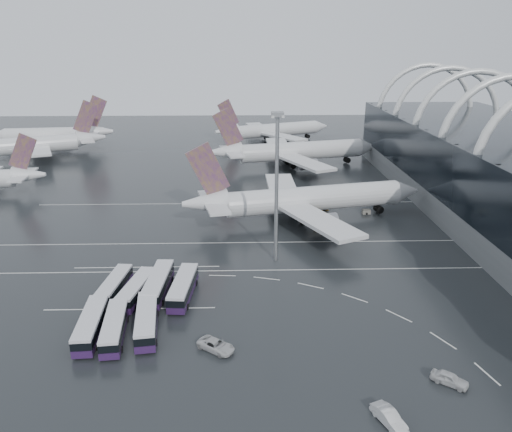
{
  "coord_description": "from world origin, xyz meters",
  "views": [
    {
      "loc": [
        -5.21,
        -88.63,
        41.49
      ],
      "look_at": [
        -2.54,
        9.51,
        7.0
      ],
      "focal_mm": 35.0,
      "sensor_mm": 36.0,
      "label": 1
    }
  ],
  "objects_px": {
    "jet_remote_mid": "(42,144)",
    "bus_row_far_b": "(114,327)",
    "bus_row_near_b": "(137,289)",
    "floodlight_mast": "(277,170)",
    "bus_row_near_d": "(183,287)",
    "gse_cart_belly_c": "(319,224)",
    "van_curve_a": "(216,345)",
    "airliner_gate_b": "(293,152)",
    "bus_row_far_c": "(147,320)",
    "bus_row_far_a": "(91,324)",
    "jet_remote_far": "(54,135)",
    "bus_row_near_c": "(158,284)",
    "van_curve_c": "(389,417)",
    "gse_cart_belly_e": "(324,208)",
    "van_curve_b": "(450,379)",
    "bus_row_near_a": "(115,286)",
    "airliner_gate_c": "(272,131)",
    "airliner_main": "(302,200)",
    "gse_cart_belly_b": "(366,212)"
  },
  "relations": [
    {
      "from": "airliner_gate_c",
      "to": "bus_row_near_c",
      "type": "xyz_separation_m",
      "value": [
        -27.49,
        -138.31,
        -2.95
      ]
    },
    {
      "from": "bus_row_near_a",
      "to": "floodlight_mast",
      "type": "relative_size",
      "value": 0.42
    },
    {
      "from": "gse_cart_belly_e",
      "to": "airliner_gate_b",
      "type": "bearing_deg",
      "value": 94.26
    },
    {
      "from": "bus_row_near_d",
      "to": "gse_cart_belly_c",
      "type": "bearing_deg",
      "value": -35.12
    },
    {
      "from": "jet_remote_far",
      "to": "bus_row_near_a",
      "type": "bearing_deg",
      "value": 107.11
    },
    {
      "from": "van_curve_a",
      "to": "gse_cart_belly_b",
      "type": "height_order",
      "value": "van_curve_a"
    },
    {
      "from": "jet_remote_mid",
      "to": "van_curve_c",
      "type": "bearing_deg",
      "value": 100.41
    },
    {
      "from": "van_curve_a",
      "to": "airliner_gate_b",
      "type": "bearing_deg",
      "value": 24.96
    },
    {
      "from": "bus_row_near_b",
      "to": "bus_row_near_c",
      "type": "distance_m",
      "value": 3.81
    },
    {
      "from": "bus_row_near_a",
      "to": "bus_row_far_a",
      "type": "bearing_deg",
      "value": -175.87
    },
    {
      "from": "bus_row_near_b",
      "to": "bus_row_far_c",
      "type": "distance_m",
      "value": 10.9
    },
    {
      "from": "bus_row_near_b",
      "to": "van_curve_b",
      "type": "distance_m",
      "value": 50.48
    },
    {
      "from": "jet_remote_far",
      "to": "floodlight_mast",
      "type": "xyz_separation_m",
      "value": [
        82.65,
        -111.79,
        12.98
      ]
    },
    {
      "from": "bus_row_far_c",
      "to": "van_curve_a",
      "type": "bearing_deg",
      "value": -124.39
    },
    {
      "from": "bus_row_near_d",
      "to": "bus_row_far_a",
      "type": "xyz_separation_m",
      "value": [
        -12.39,
        -11.43,
        -0.04
      ]
    },
    {
      "from": "bus_row_near_d",
      "to": "bus_row_far_b",
      "type": "relative_size",
      "value": 1.06
    },
    {
      "from": "jet_remote_mid",
      "to": "bus_row_far_b",
      "type": "relative_size",
      "value": 3.65
    },
    {
      "from": "bus_row_far_c",
      "to": "floodlight_mast",
      "type": "bearing_deg",
      "value": -47.47
    },
    {
      "from": "airliner_gate_c",
      "to": "floodlight_mast",
      "type": "bearing_deg",
      "value": -115.45
    },
    {
      "from": "bus_row_near_b",
      "to": "gse_cart_belly_e",
      "type": "distance_m",
      "value": 60.53
    },
    {
      "from": "jet_remote_mid",
      "to": "bus_row_near_a",
      "type": "xyz_separation_m",
      "value": [
        52.03,
        -107.04,
        -3.77
      ]
    },
    {
      "from": "van_curve_c",
      "to": "floodlight_mast",
      "type": "relative_size",
      "value": 0.17
    },
    {
      "from": "bus_row_far_a",
      "to": "floodlight_mast",
      "type": "distance_m",
      "value": 42.65
    },
    {
      "from": "jet_remote_far",
      "to": "gse_cart_belly_c",
      "type": "xyz_separation_m",
      "value": [
        94.09,
        -92.95,
        -4.85
      ]
    },
    {
      "from": "airliner_main",
      "to": "airliner_gate_c",
      "type": "height_order",
      "value": "airliner_main"
    },
    {
      "from": "floodlight_mast",
      "to": "gse_cart_belly_e",
      "type": "bearing_deg",
      "value": 64.89
    },
    {
      "from": "bus_row_near_b",
      "to": "floodlight_mast",
      "type": "distance_m",
      "value": 33.44
    },
    {
      "from": "bus_row_near_d",
      "to": "van_curve_a",
      "type": "relative_size",
      "value": 2.41
    },
    {
      "from": "airliner_main",
      "to": "van_curve_b",
      "type": "bearing_deg",
      "value": -92.21
    },
    {
      "from": "jet_remote_far",
      "to": "bus_row_near_c",
      "type": "height_order",
      "value": "jet_remote_far"
    },
    {
      "from": "bus_row_near_c",
      "to": "van_curve_a",
      "type": "distance_m",
      "value": 20.39
    },
    {
      "from": "van_curve_b",
      "to": "gse_cart_belly_e",
      "type": "relative_size",
      "value": 2.01
    },
    {
      "from": "van_curve_c",
      "to": "gse_cart_belly_e",
      "type": "height_order",
      "value": "van_curve_c"
    },
    {
      "from": "bus_row_far_a",
      "to": "gse_cart_belly_c",
      "type": "distance_m",
      "value": 60.69
    },
    {
      "from": "bus_row_far_b",
      "to": "gse_cart_belly_b",
      "type": "xyz_separation_m",
      "value": [
        50.43,
        54.66,
        -1.13
      ]
    },
    {
      "from": "airliner_gate_b",
      "to": "bus_row_near_d",
      "type": "height_order",
      "value": "airliner_gate_b"
    },
    {
      "from": "bus_row_near_c",
      "to": "gse_cart_belly_c",
      "type": "bearing_deg",
      "value": -42.3
    },
    {
      "from": "jet_remote_mid",
      "to": "bus_row_far_a",
      "type": "xyz_separation_m",
      "value": [
        51.62,
        -119.78,
        -3.64
      ]
    },
    {
      "from": "bus_row_far_b",
      "to": "gse_cart_belly_c",
      "type": "xyz_separation_m",
      "value": [
        36.99,
        45.85,
        -1.04
      ]
    },
    {
      "from": "bus_row_near_c",
      "to": "van_curve_a",
      "type": "height_order",
      "value": "bus_row_near_c"
    },
    {
      "from": "airliner_main",
      "to": "gse_cart_belly_b",
      "type": "distance_m",
      "value": 18.02
    },
    {
      "from": "van_curve_a",
      "to": "gse_cart_belly_c",
      "type": "relative_size",
      "value": 2.38
    },
    {
      "from": "bus_row_far_c",
      "to": "gse_cart_belly_c",
      "type": "bearing_deg",
      "value": -44.04
    },
    {
      "from": "gse_cart_belly_b",
      "to": "bus_row_far_b",
      "type": "bearing_deg",
      "value": -132.7
    },
    {
      "from": "airliner_gate_c",
      "to": "bus_row_near_d",
      "type": "bearing_deg",
      "value": -121.94
    },
    {
      "from": "gse_cart_belly_c",
      "to": "bus_row_near_b",
      "type": "bearing_deg",
      "value": -136.85
    },
    {
      "from": "van_curve_c",
      "to": "bus_row_near_b",
      "type": "bearing_deg",
      "value": 115.59
    },
    {
      "from": "airliner_gate_c",
      "to": "bus_row_far_b",
      "type": "height_order",
      "value": "airliner_gate_c"
    },
    {
      "from": "bus_row_far_a",
      "to": "gse_cart_belly_e",
      "type": "height_order",
      "value": "bus_row_far_a"
    },
    {
      "from": "bus_row_near_c",
      "to": "bus_row_near_d",
      "type": "xyz_separation_m",
      "value": [
        4.46,
        -1.4,
        -0.04
      ]
    }
  ]
}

